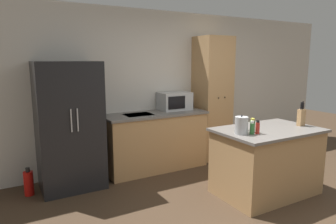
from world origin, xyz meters
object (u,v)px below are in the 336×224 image
at_px(spice_bottle_tall_dark, 252,126).
at_px(spice_bottle_pale_salt, 258,127).
at_px(knife_block, 301,117).
at_px(kettle, 241,125).
at_px(spice_bottle_amber_oil, 252,128).
at_px(spice_bottle_green_herb, 244,124).
at_px(pantry_cabinet, 212,98).
at_px(microwave, 175,101).
at_px(spice_bottle_short_red, 245,127).
at_px(fire_extinguisher, 29,183).
at_px(refrigerator, 69,126).

bearing_deg(spice_bottle_tall_dark, spice_bottle_pale_salt, -90.55).
relative_size(knife_block, kettle, 1.43).
bearing_deg(spice_bottle_pale_salt, spice_bottle_tall_dark, 89.45).
bearing_deg(knife_block, spice_bottle_tall_dark, 177.26).
distance_m(spice_bottle_amber_oil, spice_bottle_green_herb, 0.24).
height_order(pantry_cabinet, kettle, pantry_cabinet).
distance_m(microwave, spice_bottle_green_herb, 1.56).
height_order(spice_bottle_short_red, spice_bottle_pale_salt, spice_bottle_pale_salt).
bearing_deg(spice_bottle_tall_dark, pantry_cabinet, 69.10).
bearing_deg(knife_block, kettle, 177.42).
height_order(spice_bottle_tall_dark, fire_extinguisher, spice_bottle_tall_dark).
relative_size(knife_block, spice_bottle_green_herb, 1.99).
distance_m(refrigerator, kettle, 2.33).
distance_m(knife_block, spice_bottle_tall_dark, 0.87).
bearing_deg(microwave, refrigerator, -174.90).
bearing_deg(spice_bottle_green_herb, kettle, -139.85).
distance_m(spice_bottle_pale_salt, kettle, 0.20).
bearing_deg(microwave, pantry_cabinet, -4.95).
height_order(spice_bottle_pale_salt, fire_extinguisher, spice_bottle_pale_salt).
height_order(knife_block, spice_bottle_green_herb, knife_block).
xyz_separation_m(spice_bottle_short_red, fire_extinguisher, (-2.42, 1.45, -0.79)).
bearing_deg(microwave, spice_bottle_short_red, -87.96).
relative_size(spice_bottle_pale_salt, fire_extinguisher, 0.45).
bearing_deg(knife_block, spice_bottle_amber_oil, -178.52).
bearing_deg(spice_bottle_amber_oil, microwave, 91.63).
height_order(spice_bottle_amber_oil, fire_extinguisher, spice_bottle_amber_oil).
distance_m(knife_block, spice_bottle_amber_oil, 0.94).
distance_m(spice_bottle_short_red, spice_bottle_green_herb, 0.11).
bearing_deg(spice_bottle_amber_oil, spice_bottle_tall_dark, 42.93).
bearing_deg(refrigerator, pantry_cabinet, 2.14).
height_order(spice_bottle_green_herb, spice_bottle_pale_salt, same).
height_order(pantry_cabinet, spice_bottle_green_herb, pantry_cabinet).
xyz_separation_m(knife_block, spice_bottle_pale_salt, (-0.87, -0.05, -0.05)).
relative_size(knife_block, spice_bottle_tall_dark, 1.89).
xyz_separation_m(pantry_cabinet, spice_bottle_tall_dark, (-0.63, -1.65, -0.12)).
relative_size(spice_bottle_tall_dark, kettle, 0.75).
xyz_separation_m(refrigerator, microwave, (1.80, 0.16, 0.20)).
xyz_separation_m(refrigerator, spice_bottle_pale_salt, (1.92, -1.64, 0.09)).
distance_m(spice_bottle_tall_dark, spice_bottle_green_herb, 0.16).
relative_size(spice_bottle_short_red, spice_bottle_pale_salt, 0.81).
relative_size(spice_bottle_green_herb, fire_extinguisher, 0.45).
height_order(spice_bottle_short_red, kettle, kettle).
height_order(refrigerator, knife_block, refrigerator).
relative_size(spice_bottle_amber_oil, spice_bottle_pale_salt, 0.96).
xyz_separation_m(spice_bottle_short_red, kettle, (-0.12, -0.06, 0.04)).
xyz_separation_m(pantry_cabinet, spice_bottle_pale_salt, (-0.63, -1.73, -0.13)).
distance_m(kettle, fire_extinguisher, 2.88).
height_order(refrigerator, spice_bottle_short_red, refrigerator).
height_order(pantry_cabinet, microwave, pantry_cabinet).
xyz_separation_m(pantry_cabinet, microwave, (-0.75, 0.06, -0.01)).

